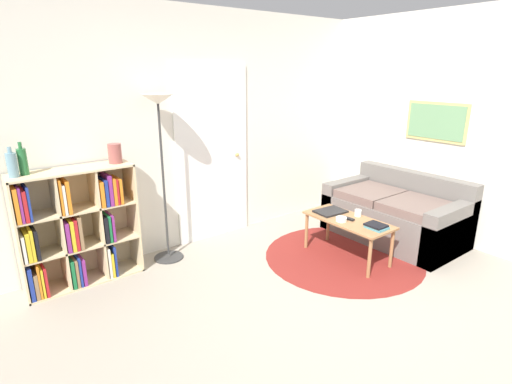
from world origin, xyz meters
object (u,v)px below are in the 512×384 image
(laptop, at_px, (330,211))
(bowl, at_px, (341,219))
(bookshelf, at_px, (74,229))
(couch, at_px, (397,214))
(bottle_left, at_px, (12,165))
(coffee_table, at_px, (348,224))
(floor_lamp, at_px, (159,125))
(cup, at_px, (358,213))
(vase_on_shelf, at_px, (115,154))
(bottle_middle, at_px, (23,161))

(laptop, distance_m, bowl, 0.28)
(bookshelf, relative_size, couch, 0.72)
(laptop, relative_size, bottle_left, 1.36)
(bookshelf, xyz_separation_m, coffee_table, (2.43, -1.21, -0.16))
(floor_lamp, xyz_separation_m, bowl, (1.43, -1.15, -0.97))
(cup, bearing_deg, vase_on_shelf, 150.55)
(laptop, bearing_deg, vase_on_shelf, 154.67)
(laptop, bearing_deg, cup, -61.41)
(couch, bearing_deg, laptop, 164.62)
(bottle_middle, bearing_deg, bottle_left, -156.62)
(floor_lamp, bearing_deg, bottle_middle, 176.15)
(bookshelf, distance_m, floor_lamp, 1.25)
(couch, height_order, bottle_left, bottle_left)
(couch, height_order, vase_on_shelf, vase_on_shelf)
(bottle_middle, bearing_deg, bowl, -24.98)
(cup, bearing_deg, bottle_left, 158.06)
(bowl, xyz_separation_m, cup, (0.26, -0.01, 0.01))
(bookshelf, distance_m, coffee_table, 2.71)
(laptop, height_order, cup, cup)
(floor_lamp, xyz_separation_m, bottle_middle, (-1.20, 0.08, -0.21))
(couch, relative_size, bottle_middle, 5.50)
(laptop, relative_size, vase_on_shelf, 1.87)
(floor_lamp, height_order, vase_on_shelf, floor_lamp)
(couch, relative_size, laptop, 4.45)
(couch, bearing_deg, bookshelf, 160.30)
(coffee_table, bearing_deg, vase_on_shelf, 148.79)
(floor_lamp, height_order, bowl, floor_lamp)
(bookshelf, xyz_separation_m, vase_on_shelf, (0.44, -0.00, 0.65))
(floor_lamp, xyz_separation_m, coffee_table, (1.54, -1.15, -1.04))
(couch, height_order, coffee_table, couch)
(vase_on_shelf, bearing_deg, bookshelf, 179.41)
(floor_lamp, xyz_separation_m, couch, (2.45, -1.14, -1.14))
(bottle_middle, bearing_deg, couch, -18.48)
(couch, distance_m, coffee_table, 0.92)
(coffee_table, bearing_deg, laptop, 88.44)
(bookshelf, bearing_deg, bottle_left, -178.45)
(laptop, bearing_deg, bottle_middle, 160.52)
(coffee_table, bearing_deg, couch, 0.60)
(cup, relative_size, bottle_left, 0.29)
(laptop, distance_m, bottle_left, 3.08)
(bowl, relative_size, cup, 1.56)
(laptop, bearing_deg, couch, -15.38)
(floor_lamp, distance_m, coffee_table, 2.19)
(bookshelf, xyz_separation_m, bottle_left, (-0.40, -0.01, 0.66))
(coffee_table, xyz_separation_m, vase_on_shelf, (-1.98, 1.20, 0.81))
(floor_lamp, relative_size, couch, 1.13)
(laptop, height_order, bottle_left, bottle_left)
(floor_lamp, height_order, bottle_middle, floor_lamp)
(couch, xyz_separation_m, coffee_table, (-0.91, -0.01, 0.10))
(bookshelf, height_order, coffee_table, bookshelf)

